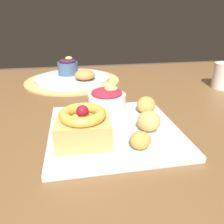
{
  "coord_description": "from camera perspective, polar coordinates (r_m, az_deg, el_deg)",
  "views": [
    {
      "loc": [
        -0.08,
        -0.63,
        0.97
      ],
      "look_at": [
        -0.01,
        -0.19,
        0.77
      ],
      "focal_mm": 34.72,
      "sensor_mm": 36.0,
      "label": 1
    }
  ],
  "objects": [
    {
      "name": "back_ramekin",
      "position": [
        0.91,
        -11.54,
        11.63
      ],
      "size": [
        0.08,
        0.08,
        0.07
      ],
      "color": "#3D5675",
      "rests_on": "back_plate"
    },
    {
      "name": "fritter_back",
      "position": [
        0.4,
        7.46,
        -7.4
      ],
      "size": [
        0.04,
        0.04,
        0.03
      ],
      "primitive_type": "ellipsoid",
      "color": "gold",
      "rests_on": "front_plate"
    },
    {
      "name": "fritter_middle",
      "position": [
        0.46,
        9.67,
        -2.39
      ],
      "size": [
        0.05,
        0.05,
        0.04
      ],
      "primitive_type": "ellipsoid",
      "color": "tan",
      "rests_on": "front_plate"
    },
    {
      "name": "fritter_front",
      "position": [
        0.55,
        8.96,
        1.84
      ],
      "size": [
        0.05,
        0.05,
        0.04
      ],
      "primitive_type": "ellipsoid",
      "color": "gold",
      "rests_on": "front_plate"
    },
    {
      "name": "dining_table",
      "position": [
        0.71,
        -2.21,
        -3.01
      ],
      "size": [
        1.56,
        0.96,
        0.73
      ],
      "color": "brown",
      "rests_on": "ground_plane"
    },
    {
      "name": "front_plate",
      "position": [
        0.48,
        0.42,
        -4.63
      ],
      "size": [
        0.28,
        0.28,
        0.01
      ],
      "primitive_type": "cube",
      "color": "silver",
      "rests_on": "dining_table"
    },
    {
      "name": "back_plate",
      "position": [
        0.88,
        -10.32,
        8.73
      ],
      "size": [
        0.29,
        0.29,
        0.01
      ],
      "primitive_type": "cylinder",
      "color": "silver",
      "rests_on": "woven_placemat"
    },
    {
      "name": "woven_placemat",
      "position": [
        0.89,
        -10.28,
        8.2
      ],
      "size": [
        0.37,
        0.37,
        0.0
      ],
      "primitive_type": "cylinder",
      "color": "tan",
      "rests_on": "dining_table"
    },
    {
      "name": "cake_slice",
      "position": [
        0.42,
        -7.55,
        -3.75
      ],
      "size": [
        0.11,
        0.09,
        0.08
      ],
      "rotation": [
        0.0,
        0.0,
        -0.06
      ],
      "color": "tan",
      "rests_on": "front_plate"
    },
    {
      "name": "berry_ramekin",
      "position": [
        0.53,
        -1.35,
        2.72
      ],
      "size": [
        0.09,
        0.09,
        0.08
      ],
      "color": "white",
      "rests_on": "front_plate"
    },
    {
      "name": "back_pastry",
      "position": [
        0.83,
        -7.2,
        9.66
      ],
      "size": [
        0.08,
        0.08,
        0.04
      ],
      "primitive_type": "ellipsoid",
      "color": "#B77F3D",
      "rests_on": "back_plate"
    }
  ]
}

